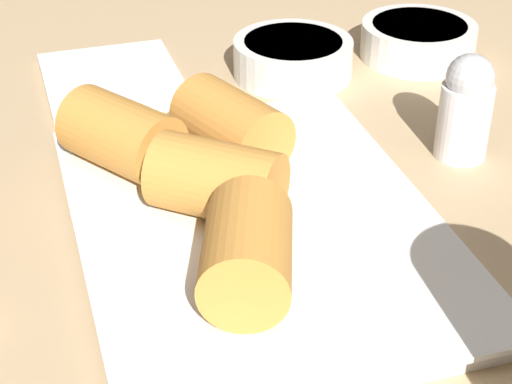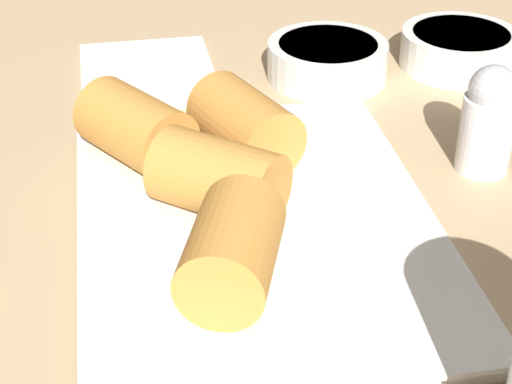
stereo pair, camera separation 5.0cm
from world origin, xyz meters
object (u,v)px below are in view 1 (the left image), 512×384
at_px(dipping_bowl_far, 418,39).
at_px(napkin, 112,79).
at_px(dipping_bowl_near, 293,56).
at_px(serving_plate, 256,229).
at_px(salt_shaker, 466,107).

height_order(dipping_bowl_far, napkin, dipping_bowl_far).
distance_m(dipping_bowl_far, napkin, 0.26).
height_order(dipping_bowl_near, napkin, dipping_bowl_near).
distance_m(serving_plate, napkin, 0.25).
bearing_deg(serving_plate, dipping_bowl_far, 135.68).
bearing_deg(dipping_bowl_near, napkin, -101.06).
relative_size(dipping_bowl_near, dipping_bowl_far, 1.00).
distance_m(serving_plate, dipping_bowl_near, 0.23).
bearing_deg(napkin, dipping_bowl_near, 78.94).
distance_m(serving_plate, salt_shaker, 0.18).
xyz_separation_m(serving_plate, dipping_bowl_near, (-0.21, 0.10, 0.01)).
height_order(napkin, salt_shaker, salt_shaker).
bearing_deg(dipping_bowl_near, dipping_bowl_far, 91.42).
bearing_deg(dipping_bowl_far, salt_shaker, -16.03).
bearing_deg(napkin, dipping_bowl_far, 84.39).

